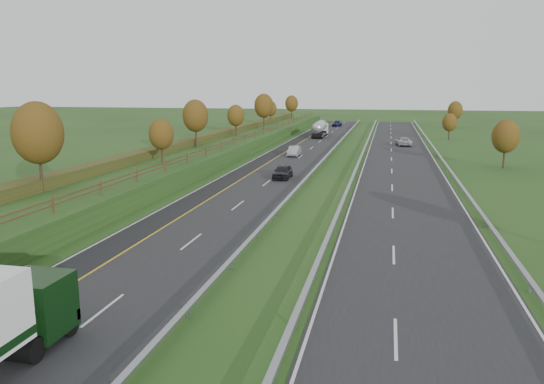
{
  "coord_description": "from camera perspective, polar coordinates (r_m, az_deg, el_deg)",
  "views": [
    {
      "loc": [
        14.55,
        -11.05,
        10.78
      ],
      "look_at": [
        5.31,
        31.22,
        2.2
      ],
      "focal_mm": 35.0,
      "sensor_mm": 36.0,
      "label": 1
    }
  ],
  "objects": [
    {
      "name": "trees_far",
      "position": [
        101.62,
        21.08,
        6.79
      ],
      "size": [
        8.45,
        118.6,
        7.12
      ],
      "color": "#2D2116",
      "rests_on": "ground"
    },
    {
      "name": "car_oncoming",
      "position": [
        102.43,
        13.96,
        5.3
      ],
      "size": [
        3.14,
        5.8,
        1.54
      ],
      "primitive_type": "imported",
      "rotation": [
        0.0,
        0.0,
        3.25
      ],
      "color": "#BCBDC1",
      "rests_on": "far_carriageway"
    },
    {
      "name": "car_dark_near",
      "position": [
        63.52,
        1.16,
        2.22
      ],
      "size": [
        1.94,
        4.77,
        1.62
      ],
      "primitive_type": "imported",
      "rotation": [
        0.0,
        0.0,
        0.0
      ],
      "color": "black",
      "rests_on": "near_carriageway"
    },
    {
      "name": "fence_left",
      "position": [
        74.74,
        -5.73,
        4.98
      ],
      "size": [
        0.12,
        189.06,
        1.2
      ],
      "color": "#422B19",
      "rests_on": "embankment_left"
    },
    {
      "name": "near_carriageway",
      "position": [
        73.32,
        0.75,
        2.78
      ],
      "size": [
        10.5,
        200.0,
        0.04
      ],
      "primitive_type": "cube",
      "color": "#232325",
      "rests_on": "ground"
    },
    {
      "name": "median_barrier_near",
      "position": [
        72.32,
        5.18,
        3.09
      ],
      "size": [
        0.32,
        200.0,
        0.71
      ],
      "color": "gray",
      "rests_on": "ground"
    },
    {
      "name": "hedge_left",
      "position": [
        77.39,
        -10.24,
        4.93
      ],
      "size": [
        2.2,
        180.0,
        1.1
      ],
      "primitive_type": "cube",
      "color": "#323B18",
      "rests_on": "embankment_left"
    },
    {
      "name": "outer_barrier_far",
      "position": [
        72.19,
        18.38,
        2.55
      ],
      "size": [
        0.32,
        200.0,
        0.71
      ],
      "color": "gray",
      "rests_on": "ground"
    },
    {
      "name": "ground",
      "position": [
        67.24,
        6.58,
        1.92
      ],
      "size": [
        400.0,
        400.0,
        0.0
      ],
      "primitive_type": "plane",
      "color": "#234418",
      "rests_on": "ground"
    },
    {
      "name": "road_tanker",
      "position": [
        117.94,
        5.19,
        6.83
      ],
      "size": [
        2.4,
        11.22,
        3.46
      ],
      "color": "silver",
      "rests_on": "near_carriageway"
    },
    {
      "name": "embankment_left",
      "position": [
        76.83,
        -8.81,
        3.77
      ],
      "size": [
        12.0,
        200.0,
        2.0
      ],
      "primitive_type": "cube",
      "color": "#234418",
      "rests_on": "ground"
    },
    {
      "name": "far_carriageway",
      "position": [
        71.89,
        13.75,
        2.28
      ],
      "size": [
        10.5,
        200.0,
        0.04
      ],
      "primitive_type": "cube",
      "color": "#232325",
      "rests_on": "ground"
    },
    {
      "name": "lane_markings",
      "position": [
        72.2,
        5.72,
        2.61
      ],
      "size": [
        26.75,
        200.0,
        0.01
      ],
      "color": "silver",
      "rests_on": "near_carriageway"
    },
    {
      "name": "trees_left",
      "position": [
        73.07,
        -9.63,
        7.6
      ],
      "size": [
        6.64,
        164.3,
        7.66
      ],
      "color": "#2D2116",
      "rests_on": "embankment_left"
    },
    {
      "name": "car_silver_mid",
      "position": [
        84.54,
        2.4,
        4.43
      ],
      "size": [
        1.67,
        4.69,
        1.54
      ],
      "primitive_type": "imported",
      "rotation": [
        0.0,
        0.0,
        0.01
      ],
      "color": "#9E9FA2",
      "rests_on": "near_carriageway"
    },
    {
      "name": "hard_shoulder",
      "position": [
        74.15,
        -2.1,
        2.87
      ],
      "size": [
        3.0,
        200.0,
        0.04
      ],
      "primitive_type": "cube",
      "color": "black",
      "rests_on": "ground"
    },
    {
      "name": "car_small_far",
      "position": [
        149.62,
        7.01,
        7.31
      ],
      "size": [
        2.55,
        5.44,
        1.54
      ],
      "primitive_type": "imported",
      "rotation": [
        0.0,
        0.0,
        -0.08
      ],
      "color": "#13153C",
      "rests_on": "near_carriageway"
    },
    {
      "name": "median_barrier_far",
      "position": [
        71.87,
        9.22,
        2.94
      ],
      "size": [
        0.32,
        200.0,
        0.71
      ],
      "color": "gray",
      "rests_on": "ground"
    }
  ]
}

